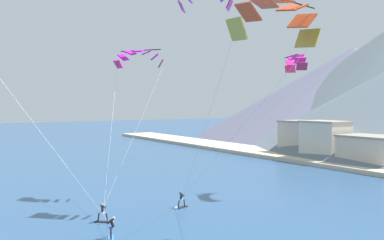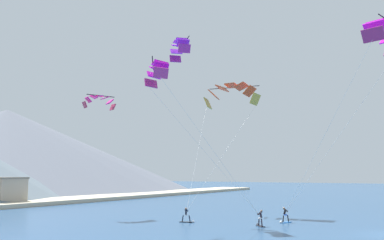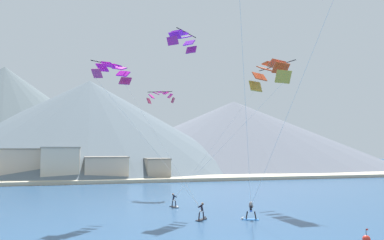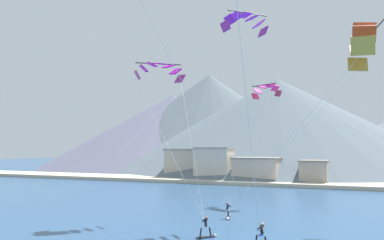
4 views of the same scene
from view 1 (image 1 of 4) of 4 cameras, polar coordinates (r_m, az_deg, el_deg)
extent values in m
cube|color=black|center=(42.75, -1.41, -11.55)|extent=(0.81, 1.51, 0.07)
cylinder|color=black|center=(42.94, -1.04, -10.97)|extent=(0.17, 0.25, 0.69)
cylinder|color=black|center=(42.38, -1.78, -11.15)|extent=(0.17, 0.25, 0.69)
cube|color=white|center=(42.58, -1.41, -10.56)|extent=(0.34, 0.29, 0.12)
cylinder|color=black|center=(42.54, -1.46, -10.13)|extent=(0.36, 0.28, 0.58)
cylinder|color=black|center=(42.52, -1.25, -9.91)|extent=(0.50, 0.21, 0.38)
cylinder|color=black|center=(42.36, -1.47, -9.96)|extent=(0.50, 0.21, 0.38)
cylinder|color=black|center=(42.32, -1.18, -10.01)|extent=(0.17, 0.51, 0.03)
sphere|color=#9E7051|center=(42.51, -1.54, -9.62)|extent=(0.21, 0.21, 0.21)
cone|color=white|center=(42.13, -2.24, -11.67)|extent=(0.43, 0.39, 0.36)
cube|color=black|center=(38.57, -11.81, -13.13)|extent=(1.35, 1.31, 0.07)
cylinder|color=#231E28|center=(38.64, -12.35, -12.51)|extent=(0.26, 0.25, 0.72)
cylinder|color=#231E28|center=(38.30, -11.27, -12.63)|extent=(0.26, 0.25, 0.72)
cube|color=white|center=(38.37, -11.82, -12.00)|extent=(0.37, 0.38, 0.12)
cylinder|color=#231E28|center=(38.24, -11.86, -11.54)|extent=(0.38, 0.39, 0.61)
cylinder|color=#231E28|center=(38.34, -11.95, -11.24)|extent=(0.41, 0.43, 0.40)
cylinder|color=#231E28|center=(38.24, -11.63, -11.28)|extent=(0.41, 0.43, 0.40)
cylinder|color=black|center=(38.45, -11.67, -11.25)|extent=(0.40, 0.38, 0.03)
sphere|color=#9E7051|center=(38.08, -11.92, -11.00)|extent=(0.22, 0.22, 0.22)
cone|color=white|center=(38.19, -10.61, -13.18)|extent=(0.47, 0.47, 0.36)
cube|color=#337FDB|center=(34.09, -10.75, -15.20)|extent=(1.50, 0.94, 0.07)
cylinder|color=black|center=(33.59, -10.76, -14.76)|extent=(0.27, 0.20, 0.73)
cylinder|color=black|center=(34.35, -10.76, -14.38)|extent=(0.27, 0.20, 0.73)
cube|color=blue|center=(33.86, -10.76, -13.92)|extent=(0.33, 0.37, 0.12)
cylinder|color=black|center=(33.77, -10.62, -13.38)|extent=(0.35, 0.45, 0.62)
cylinder|color=black|center=(33.61, -10.80, -13.15)|extent=(0.27, 0.52, 0.40)
cylinder|color=black|center=(33.83, -10.80, -13.04)|extent=(0.27, 0.52, 0.40)
cylinder|color=black|center=(33.73, -11.11, -13.14)|extent=(0.50, 0.22, 0.03)
sphere|color=beige|center=(33.66, -10.40, -12.74)|extent=(0.22, 0.22, 0.22)
cone|color=white|center=(34.90, -10.75, -14.67)|extent=(0.41, 0.45, 0.36)
cube|color=gold|center=(34.80, 15.15, 10.48)|extent=(1.85, 1.06, 1.59)
cube|color=#D6441A|center=(34.23, 14.48, 12.69)|extent=(1.87, 1.46, 1.38)
cube|color=#D6441A|center=(33.39, 13.20, 14.39)|extent=(1.88, 1.66, 0.97)
cube|color=#D6441A|center=(32.38, 11.44, 15.31)|extent=(1.89, 1.62, 0.41)
cube|color=#D6441A|center=(31.33, 9.42, 15.23)|extent=(1.89, 1.54, 0.97)
cube|color=#D6441A|center=(30.42, 7.47, 14.07)|extent=(1.88, 1.35, 1.38)
cube|color=gold|center=(29.79, 5.95, 11.95)|extent=(1.86, 0.94, 1.59)
cylinder|color=black|center=(31.79, 12.53, 15.30)|extent=(1.49, 7.15, 0.10)
cylinder|color=silver|center=(37.71, 6.25, -1.31)|extent=(11.99, 4.20, 13.33)
cylinder|color=silver|center=(35.35, 1.54, -1.54)|extent=(12.25, 3.50, 13.33)
cube|color=#AD2F79|center=(48.45, -9.75, 7.35)|extent=(1.24, 1.51, 1.08)
cube|color=#C80DC1|center=(48.16, -9.12, 8.26)|extent=(1.45, 1.65, 0.96)
cube|color=#C80DC1|center=(47.85, -8.21, 8.87)|extent=(1.60, 1.68, 0.73)
cube|color=#C80DC1|center=(47.54, -7.11, 9.12)|extent=(1.68, 1.66, 0.41)
cube|color=#C80DC1|center=(47.28, -5.98, 8.96)|extent=(1.70, 1.57, 0.73)
cube|color=#C80DC1|center=(47.11, -4.95, 8.41)|extent=(1.66, 1.40, 0.96)
cube|color=#AD2F79|center=(47.03, -4.16, 7.53)|extent=(1.54, 1.18, 1.08)
cylinder|color=black|center=(48.13, -6.90, 9.20)|extent=(4.13, 2.95, 0.10)
cylinder|color=silver|center=(42.97, -10.70, -1.15)|extent=(9.76, 5.39, 12.86)
cylinder|color=silver|center=(42.11, -7.37, -1.20)|extent=(6.22, 9.25, 12.86)
cylinder|color=silver|center=(30.26, -20.93, 0.37)|extent=(1.37, 11.51, 16.05)
cylinder|color=silver|center=(33.65, -21.03, 0.55)|extent=(5.34, 10.28, 16.05)
cube|color=#A42146|center=(48.00, 14.45, 6.94)|extent=(0.87, 1.28, 0.86)
cube|color=#E51B93|center=(48.47, 14.23, 7.72)|extent=(1.12, 1.39, 0.74)
cube|color=#E51B93|center=(49.15, 13.94, 8.19)|extent=(1.27, 1.45, 0.50)
cube|color=#E51B93|center=(49.92, 13.62, 8.29)|extent=(1.31, 1.46, 0.18)
cube|color=#E51B93|center=(50.66, 13.32, 8.02)|extent=(1.30, 1.44, 0.50)
cube|color=#E51B93|center=(51.27, 13.09, 7.43)|extent=(1.18, 1.36, 0.74)
cube|color=#A42146|center=(51.65, 12.95, 6.62)|extent=(0.96, 1.24, 0.86)
cylinder|color=black|center=(49.74, 13.03, 8.29)|extent=(3.61, 1.68, 0.10)
cube|color=#9B258E|center=(42.03, 5.03, 15.08)|extent=(1.37, 1.38, 0.98)
cube|color=#9B258E|center=(42.79, -1.38, 14.86)|extent=(1.40, 1.35, 0.98)
cube|color=#B7AD9E|center=(85.75, 14.67, -2.46)|extent=(8.09, 6.09, 6.55)
cube|color=gray|center=(85.53, 14.69, -0.17)|extent=(8.42, 6.33, 0.30)
cube|color=beige|center=(73.36, 22.86, -4.02)|extent=(8.73, 6.88, 4.84)
cube|color=gray|center=(73.13, 22.89, -2.02)|extent=(9.08, 7.15, 0.30)
cube|color=beige|center=(78.47, 17.33, -2.81)|extent=(7.27, 5.45, 6.85)
cube|color=gray|center=(78.24, 17.36, -0.21)|extent=(7.56, 5.67, 0.30)
cone|color=slate|center=(144.93, 20.73, 3.58)|extent=(98.18, 98.18, 27.79)
camera|label=2|loc=(76.43, -35.18, -1.82)|focal=40.00mm
camera|label=3|loc=(50.08, -57.40, -2.92)|focal=35.00mm
camera|label=4|loc=(28.68, -63.40, -5.69)|focal=35.00mm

